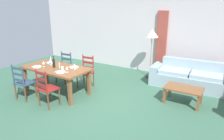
{
  "coord_description": "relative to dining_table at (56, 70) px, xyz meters",
  "views": [
    {
      "loc": [
        2.94,
        -3.74,
        2.39
      ],
      "look_at": [
        0.22,
        0.65,
        0.75
      ],
      "focal_mm": 33.15,
      "sensor_mm": 36.0,
      "label": 1
    }
  ],
  "objects": [
    {
      "name": "wine_glass_near_left",
      "position": [
        -0.32,
        -0.12,
        0.2
      ],
      "size": [
        0.06,
        0.06,
        0.16
      ],
      "color": "white",
      "rests_on": "dining_table"
    },
    {
      "name": "dining_chair_near_left",
      "position": [
        -0.41,
        -0.77,
        -0.19
      ],
      "size": [
        0.45,
        0.43,
        0.96
      ],
      "color": "#2E445C",
      "rests_on": "ground_plane"
    },
    {
      "name": "wine_bottle",
      "position": [
        -0.02,
        -0.03,
        0.2
      ],
      "size": [
        0.07,
        0.07,
        0.32
      ],
      "color": "black",
      "rests_on": "dining_table"
    },
    {
      "name": "dining_chair_near_right",
      "position": [
        0.41,
        -0.71,
        -0.19
      ],
      "size": [
        0.45,
        0.43,
        0.96
      ],
      "color": "maroon",
      "rests_on": "ground_plane"
    },
    {
      "name": "dining_table",
      "position": [
        0.0,
        0.0,
        0.0
      ],
      "size": [
        1.9,
        0.96,
        0.75
      ],
      "color": "brown",
      "rests_on": "ground_plane"
    },
    {
      "name": "candle_tall",
      "position": [
        -0.18,
        0.02,
        0.17
      ],
      "size": [
        0.05,
        0.05,
        0.28
      ],
      "color": "#998C66",
      "rests_on": "dining_table"
    },
    {
      "name": "fork_near_right",
      "position": [
        0.3,
        -0.25,
        0.09
      ],
      "size": [
        0.02,
        0.17,
        0.01
      ],
      "primitive_type": "cube",
      "rotation": [
        0.0,
        0.0,
        -0.05
      ],
      "color": "silver",
      "rests_on": "dining_table"
    },
    {
      "name": "standing_lamp",
      "position": [
        1.74,
        2.59,
        0.75
      ],
      "size": [
        0.4,
        0.4,
        1.64
      ],
      "color": "#332D28",
      "rests_on": "ground_plane"
    },
    {
      "name": "dinner_plate_near_right",
      "position": [
        0.45,
        -0.25,
        0.1
      ],
      "size": [
        0.24,
        0.24,
        0.02
      ],
      "primitive_type": "cylinder",
      "color": "white",
      "rests_on": "dining_table"
    },
    {
      "name": "wine_glass_far_left",
      "position": [
        -0.33,
        0.12,
        0.2
      ],
      "size": [
        0.06,
        0.06,
        0.16
      ],
      "color": "white",
      "rests_on": "dining_table"
    },
    {
      "name": "fork_far_left",
      "position": [
        -0.6,
        0.25,
        0.09
      ],
      "size": [
        0.03,
        0.17,
        0.01
      ],
      "primitive_type": "cube",
      "rotation": [
        0.0,
        0.0,
        -0.07
      ],
      "color": "silver",
      "rests_on": "dining_table"
    },
    {
      "name": "wine_glass_near_right",
      "position": [
        0.58,
        -0.15,
        0.2
      ],
      "size": [
        0.06,
        0.06,
        0.16
      ],
      "color": "white",
      "rests_on": "dining_table"
    },
    {
      "name": "dinner_plate_near_left",
      "position": [
        -0.45,
        -0.25,
        0.1
      ],
      "size": [
        0.24,
        0.24,
        0.02
      ],
      "primitive_type": "cylinder",
      "color": "white",
      "rests_on": "dining_table"
    },
    {
      "name": "ground_plane",
      "position": [
        1.23,
        -0.05,
        -0.67
      ],
      "size": [
        9.6,
        9.6,
        0.02
      ],
      "primitive_type": "cube",
      "color": "#38634B"
    },
    {
      "name": "wall_far",
      "position": [
        1.23,
        3.25,
        0.69
      ],
      "size": [
        9.6,
        0.16,
        2.7
      ],
      "primitive_type": "cube",
      "color": "silver",
      "rests_on": "ground_plane"
    },
    {
      "name": "dining_chair_far_right",
      "position": [
        0.43,
        0.79,
        -0.19
      ],
      "size": [
        0.45,
        0.43,
        0.96
      ],
      "color": "maroon",
      "rests_on": "ground_plane"
    },
    {
      "name": "candle_short",
      "position": [
        0.2,
        -0.04,
        0.13
      ],
      "size": [
        0.05,
        0.05,
        0.17
      ],
      "color": "#998C66",
      "rests_on": "dining_table"
    },
    {
      "name": "dining_chair_far_left",
      "position": [
        -0.42,
        0.75,
        -0.19
      ],
      "size": [
        0.45,
        0.43,
        0.96
      ],
      "color": "#2F4156",
      "rests_on": "ground_plane"
    },
    {
      "name": "coffee_cup_primary",
      "position": [
        0.33,
        -0.07,
        0.13
      ],
      "size": [
        0.07,
        0.07,
        0.09
      ],
      "primitive_type": "cylinder",
      "color": "silver",
      "rests_on": "dining_table"
    },
    {
      "name": "dinner_plate_far_left",
      "position": [
        -0.45,
        0.25,
        0.1
      ],
      "size": [
        0.24,
        0.24,
        0.02
      ],
      "primitive_type": "cylinder",
      "color": "white",
      "rests_on": "dining_table"
    },
    {
      "name": "dinner_plate_far_right",
      "position": [
        0.45,
        0.25,
        0.1
      ],
      "size": [
        0.24,
        0.24,
        0.02
      ],
      "primitive_type": "cylinder",
      "color": "white",
      "rests_on": "dining_table"
    },
    {
      "name": "fork_far_right",
      "position": [
        0.3,
        0.25,
        0.09
      ],
      "size": [
        0.02,
        0.17,
        0.01
      ],
      "primitive_type": "cube",
      "rotation": [
        0.0,
        0.0,
        -0.0
      ],
      "color": "silver",
      "rests_on": "dining_table"
    },
    {
      "name": "fork_near_left",
      "position": [
        -0.6,
        -0.25,
        0.09
      ],
      "size": [
        0.02,
        0.17,
        0.01
      ],
      "primitive_type": "cube",
      "rotation": [
        0.0,
        0.0,
        0.04
      ],
      "color": "silver",
      "rests_on": "dining_table"
    },
    {
      "name": "curtain_panel_left",
      "position": [
        1.89,
        3.11,
        0.44
      ],
      "size": [
        0.35,
        0.08,
        2.2
      ],
      "primitive_type": "cube",
      "color": "#9B4134",
      "rests_on": "ground_plane"
    },
    {
      "name": "wine_glass_far_right",
      "position": [
        0.57,
        0.14,
        0.2
      ],
      "size": [
        0.06,
        0.06,
        0.16
      ],
      "color": "white",
      "rests_on": "dining_table"
    },
    {
      "name": "couch",
      "position": [
        3.09,
        2.41,
        -0.37
      ],
      "size": [
        2.32,
        0.93,
        0.8
      ],
      "color": "#93A8B3",
      "rests_on": "ground_plane"
    },
    {
      "name": "coffee_table",
      "position": [
        3.18,
        1.19,
        -0.31
      ],
      "size": [
        0.9,
        0.56,
        0.42
      ],
      "color": "brown",
      "rests_on": "ground_plane"
    }
  ]
}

